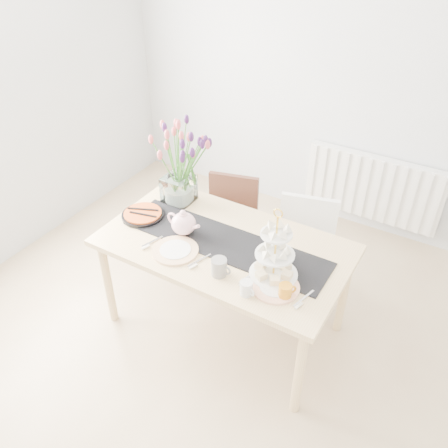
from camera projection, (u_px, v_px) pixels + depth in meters
The scene contains 16 objects.
room_shell at pixel (176, 212), 2.38m from camera, with size 4.50×4.50×4.50m.
radiator at pixel (373, 188), 4.19m from camera, with size 1.20×0.08×0.60m, color white.
dining_table at pixel (224, 252), 3.11m from camera, with size 1.60×0.90×0.75m.
chair_brown at pixel (230, 219), 3.78m from camera, with size 0.49×0.49×0.81m.
chair_white at pixel (304, 246), 3.46m from camera, with size 0.50×0.50×0.84m.
table_runner at pixel (224, 243), 3.06m from camera, with size 1.40×0.35×0.01m, color black.
tulip_vase at pixel (176, 151), 3.23m from camera, with size 0.72×0.72×0.62m.
cake_stand at pixel (274, 260), 2.74m from camera, with size 0.29×0.29×0.42m.
teapot at pixel (184, 224), 3.09m from camera, with size 0.26×0.21×0.17m, color silver, non-canonical shape.
cream_jug at pixel (270, 250), 2.94m from camera, with size 0.08×0.08×0.08m, color silver.
tart_tin at pixel (143, 215), 3.29m from camera, with size 0.29×0.29×0.04m.
mug_grey at pixel (219, 267), 2.79m from camera, with size 0.09×0.09×0.11m, color slate.
mug_white at pixel (246, 288), 2.66m from camera, with size 0.07×0.07×0.09m, color silver.
mug_orange at pixel (285, 291), 2.63m from camera, with size 0.08×0.08×0.09m, color orange.
plate_left at pixel (175, 251), 2.99m from camera, with size 0.29×0.29×0.02m, color silver.
plate_right at pixel (275, 287), 2.72m from camera, with size 0.28×0.28×0.01m, color white.
Camera 1 is at (1.22, -1.56, 2.64)m, focal length 38.00 mm.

